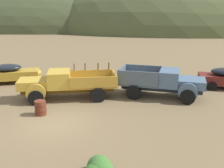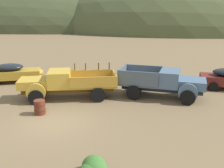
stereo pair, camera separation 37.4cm
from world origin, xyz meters
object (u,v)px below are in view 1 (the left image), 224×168
truck_faded_yellow (61,84)px  car_mustard (13,73)px  oil_drum_by_truck (40,108)px  truck_chalk_blue (167,83)px

truck_faded_yellow → car_mustard: bearing=-48.3°
car_mustard → oil_drum_by_truck: car_mustard is taller
truck_faded_yellow → oil_drum_by_truck: size_ratio=8.00×
truck_chalk_blue → car_mustard: bearing=178.8°
truck_chalk_blue → oil_drum_by_truck: size_ratio=7.17×
oil_drum_by_truck → truck_faded_yellow: bearing=81.1°
car_mustard → truck_chalk_blue: size_ratio=0.82×
oil_drum_by_truck → truck_chalk_blue: bearing=26.2°
truck_faded_yellow → truck_chalk_blue: 7.10m
truck_chalk_blue → oil_drum_by_truck: (-7.51, -3.70, -0.60)m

